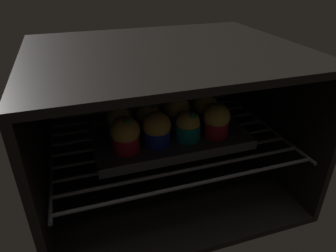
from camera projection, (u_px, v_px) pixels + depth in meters
The scene contains 11 objects.
oven_cavity at pixel (161, 117), 77.45cm from camera, with size 59.00×47.00×37.00cm.
oven_rack at pixel (166, 137), 75.55cm from camera, with size 54.80×42.00×0.80cm.
baking_tray at pixel (168, 136), 73.72cm from camera, with size 35.63×21.30×2.20cm.
muffin_row0_col0 at pixel (125, 135), 65.32cm from camera, with size 6.35×6.35×8.41cm.
muffin_row0_col1 at pixel (157, 129), 67.63cm from camera, with size 6.22×6.22×8.05cm.
muffin_row0_col2 at pixel (188, 126), 70.07cm from camera, with size 5.80×5.80×7.23cm.
muffin_row0_col3 at pixel (217, 120), 71.23cm from camera, with size 6.22×6.22×8.13cm.
muffin_row1_col0 at pixel (120, 121), 71.65cm from camera, with size 5.80×5.80×7.59cm.
muffin_row1_col1 at pixel (148, 117), 73.82cm from camera, with size 5.80×5.80×7.39cm.
muffin_row1_col2 at pixel (177, 111), 75.45cm from camera, with size 6.28×6.28×8.18cm.
muffin_row1_col3 at pixel (205, 108), 77.49cm from camera, with size 6.25×6.25×7.90cm.
Camera 1 is at (-19.90, -39.85, 52.24)cm, focal length 32.70 mm.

